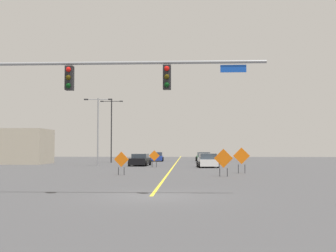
{
  "coord_description": "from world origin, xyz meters",
  "views": [
    {
      "loc": [
        1.52,
        -17.52,
        2.05
      ],
      "look_at": [
        -0.83,
        33.19,
        4.75
      ],
      "focal_mm": 44.14,
      "sensor_mm": 36.0,
      "label": 1
    }
  ],
  "objects_px": {
    "construction_sign_right_lane": "(121,160)",
    "car_silver_distant": "(204,158)",
    "car_blue_passing": "(157,157)",
    "street_lamp_near_right": "(98,126)",
    "construction_sign_right_shoulder": "(242,157)",
    "construction_sign_left_shoulder": "(223,159)",
    "car_green_approaching": "(202,157)",
    "traffic_signal_assembly": "(73,87)",
    "street_lamp_far_right": "(111,126)",
    "car_white_near": "(208,161)",
    "car_black_far": "(140,160)",
    "construction_sign_median_near": "(154,157)"
  },
  "relations": [
    {
      "from": "construction_sign_right_shoulder",
      "to": "car_silver_distant",
      "type": "distance_m",
      "value": 23.06
    },
    {
      "from": "car_blue_passing",
      "to": "construction_sign_right_shoulder",
      "type": "bearing_deg",
      "value": -73.25
    },
    {
      "from": "construction_sign_right_lane",
      "to": "construction_sign_left_shoulder",
      "type": "relative_size",
      "value": 0.89
    },
    {
      "from": "street_lamp_near_right",
      "to": "car_green_approaching",
      "type": "relative_size",
      "value": 1.69
    },
    {
      "from": "traffic_signal_assembly",
      "to": "car_white_near",
      "type": "xyz_separation_m",
      "value": [
        7.07,
        26.42,
        -3.98
      ]
    },
    {
      "from": "construction_sign_right_shoulder",
      "to": "car_green_approaching",
      "type": "bearing_deg",
      "value": 93.82
    },
    {
      "from": "construction_sign_right_lane",
      "to": "car_silver_distant",
      "type": "xyz_separation_m",
      "value": [
        7.3,
        25.57,
        -0.44
      ]
    },
    {
      "from": "car_white_near",
      "to": "car_blue_passing",
      "type": "bearing_deg",
      "value": 108.94
    },
    {
      "from": "construction_sign_right_shoulder",
      "to": "car_white_near",
      "type": "height_order",
      "value": "construction_sign_right_shoulder"
    },
    {
      "from": "street_lamp_near_right",
      "to": "car_black_far",
      "type": "relative_size",
      "value": 1.67
    },
    {
      "from": "street_lamp_far_right",
      "to": "construction_sign_left_shoulder",
      "type": "relative_size",
      "value": 4.38
    },
    {
      "from": "construction_sign_right_shoulder",
      "to": "car_silver_distant",
      "type": "height_order",
      "value": "construction_sign_right_shoulder"
    },
    {
      "from": "street_lamp_far_right",
      "to": "car_silver_distant",
      "type": "distance_m",
      "value": 13.65
    },
    {
      "from": "traffic_signal_assembly",
      "to": "street_lamp_far_right",
      "type": "distance_m",
      "value": 40.01
    },
    {
      "from": "car_black_far",
      "to": "street_lamp_far_right",
      "type": "bearing_deg",
      "value": 118.1
    },
    {
      "from": "street_lamp_far_right",
      "to": "car_silver_distant",
      "type": "relative_size",
      "value": 2.02
    },
    {
      "from": "car_silver_distant",
      "to": "car_green_approaching",
      "type": "xyz_separation_m",
      "value": [
        0.02,
        7.89,
        -0.03
      ]
    },
    {
      "from": "car_black_far",
      "to": "car_blue_passing",
      "type": "height_order",
      "value": "car_blue_passing"
    },
    {
      "from": "construction_sign_median_near",
      "to": "car_silver_distant",
      "type": "relative_size",
      "value": 0.42
    },
    {
      "from": "street_lamp_near_right",
      "to": "construction_sign_right_lane",
      "type": "height_order",
      "value": "street_lamp_near_right"
    },
    {
      "from": "construction_sign_right_lane",
      "to": "car_blue_passing",
      "type": "bearing_deg",
      "value": 89.42
    },
    {
      "from": "construction_sign_right_lane",
      "to": "construction_sign_right_shoulder",
      "type": "distance_m",
      "value": 9.74
    },
    {
      "from": "traffic_signal_assembly",
      "to": "construction_sign_right_shoulder",
      "type": "bearing_deg",
      "value": 60.11
    },
    {
      "from": "construction_sign_median_near",
      "to": "construction_sign_right_shoulder",
      "type": "xyz_separation_m",
      "value": [
        7.88,
        -9.9,
        0.18
      ]
    },
    {
      "from": "street_lamp_near_right",
      "to": "car_green_approaching",
      "type": "distance_m",
      "value": 22.55
    },
    {
      "from": "construction_sign_right_lane",
      "to": "car_green_approaching",
      "type": "relative_size",
      "value": 0.39
    },
    {
      "from": "construction_sign_right_shoulder",
      "to": "construction_sign_left_shoulder",
      "type": "xyz_separation_m",
      "value": [
        -1.79,
        -3.77,
        -0.08
      ]
    },
    {
      "from": "car_black_far",
      "to": "car_blue_passing",
      "type": "relative_size",
      "value": 1.07
    },
    {
      "from": "street_lamp_near_right",
      "to": "car_white_near",
      "type": "relative_size",
      "value": 1.86
    },
    {
      "from": "street_lamp_near_right",
      "to": "construction_sign_median_near",
      "type": "xyz_separation_m",
      "value": [
        6.6,
        -2.53,
        -3.44
      ]
    },
    {
      "from": "construction_sign_right_lane",
      "to": "construction_sign_median_near",
      "type": "xyz_separation_m",
      "value": [
        1.5,
        12.52,
        0.03
      ]
    },
    {
      "from": "street_lamp_near_right",
      "to": "traffic_signal_assembly",
      "type": "bearing_deg",
      "value": -79.77
    },
    {
      "from": "construction_sign_right_lane",
      "to": "construction_sign_right_shoulder",
      "type": "bearing_deg",
      "value": 15.6
    },
    {
      "from": "street_lamp_near_right",
      "to": "car_green_approaching",
      "type": "height_order",
      "value": "street_lamp_near_right"
    },
    {
      "from": "construction_sign_right_shoulder",
      "to": "car_silver_distant",
      "type": "relative_size",
      "value": 0.48
    },
    {
      "from": "street_lamp_far_right",
      "to": "construction_sign_left_shoulder",
      "type": "distance_m",
      "value": 30.46
    },
    {
      "from": "car_silver_distant",
      "to": "car_green_approaching",
      "type": "distance_m",
      "value": 7.89
    },
    {
      "from": "construction_sign_left_shoulder",
      "to": "construction_sign_right_lane",
      "type": "bearing_deg",
      "value": 171.37
    },
    {
      "from": "construction_sign_right_shoulder",
      "to": "construction_sign_left_shoulder",
      "type": "height_order",
      "value": "construction_sign_right_shoulder"
    },
    {
      "from": "construction_sign_right_shoulder",
      "to": "car_blue_passing",
      "type": "bearing_deg",
      "value": 106.75
    },
    {
      "from": "construction_sign_median_near",
      "to": "construction_sign_left_shoulder",
      "type": "xyz_separation_m",
      "value": [
        6.09,
        -13.67,
        0.1
      ]
    },
    {
      "from": "car_blue_passing",
      "to": "street_lamp_near_right",
      "type": "bearing_deg",
      "value": -107.1
    },
    {
      "from": "construction_sign_right_shoulder",
      "to": "car_blue_passing",
      "type": "distance_m",
      "value": 31.4
    },
    {
      "from": "car_silver_distant",
      "to": "construction_sign_left_shoulder",
      "type": "bearing_deg",
      "value": -89.37
    },
    {
      "from": "street_lamp_near_right",
      "to": "car_green_approaching",
      "type": "xyz_separation_m",
      "value": [
        12.42,
        18.41,
        -3.94
      ]
    },
    {
      "from": "construction_sign_left_shoulder",
      "to": "car_blue_passing",
      "type": "distance_m",
      "value": 34.61
    },
    {
      "from": "construction_sign_right_lane",
      "to": "construction_sign_right_shoulder",
      "type": "height_order",
      "value": "construction_sign_right_shoulder"
    },
    {
      "from": "construction_sign_left_shoulder",
      "to": "car_black_far",
      "type": "bearing_deg",
      "value": 114.63
    },
    {
      "from": "construction_sign_left_shoulder",
      "to": "car_blue_passing",
      "type": "relative_size",
      "value": 0.46
    },
    {
      "from": "traffic_signal_assembly",
      "to": "car_white_near",
      "type": "height_order",
      "value": "traffic_signal_assembly"
    }
  ]
}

